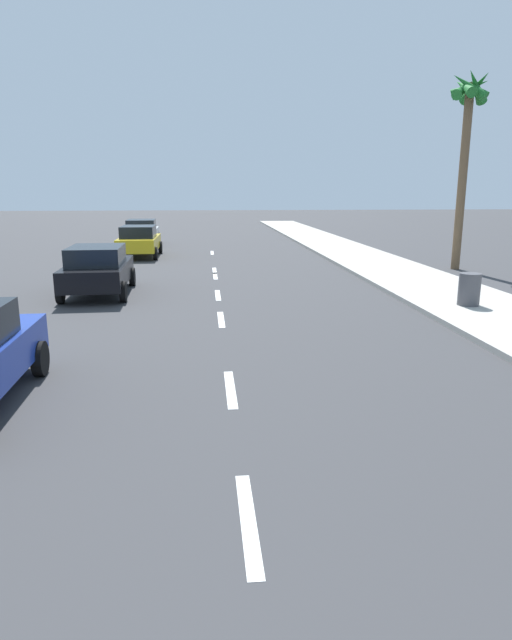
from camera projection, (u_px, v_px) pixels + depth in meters
name	position (u px, v px, depth m)	size (l,w,h in m)	color
ground_plane	(218.00, 298.00, 17.12)	(160.00, 160.00, 0.00)	#38383A
sidewalk_strip	(419.00, 282.00, 19.70)	(3.60, 80.00, 0.14)	#B2ADA3
lane_stripe_2	(248.00, 520.00, 5.55)	(0.16, 1.80, 0.01)	white
lane_stripe_3	(230.00, 389.00, 9.25)	(0.16, 1.80, 0.01)	white
lane_stripe_4	(221.00, 319.00, 14.25)	(0.16, 1.80, 0.01)	white
lane_stripe_5	(218.00, 295.00, 17.56)	(0.16, 1.80, 0.01)	white
lane_stripe_6	(215.00, 276.00, 21.55)	(0.16, 1.80, 0.01)	white
lane_stripe_7	(215.00, 271.00, 22.95)	(0.16, 1.80, 0.01)	white
lane_stripe_8	(212.00, 253.00, 29.59)	(0.16, 1.80, 0.01)	white
parked_car_black	(98.00, 269.00, 17.55)	(2.14, 4.43, 1.57)	black
parked_car_yellow	(139.00, 240.00, 27.62)	(2.02, 4.37, 1.57)	gold
parked_car_white	(142.00, 231.00, 33.63)	(2.20, 4.55, 1.57)	white
palm_tree_far	(468.00, 118.00, 22.01)	(1.78, 1.90, 8.06)	brown
trash_bin_far	(469.00, 289.00, 15.27)	(0.60, 0.60, 0.90)	#47474C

